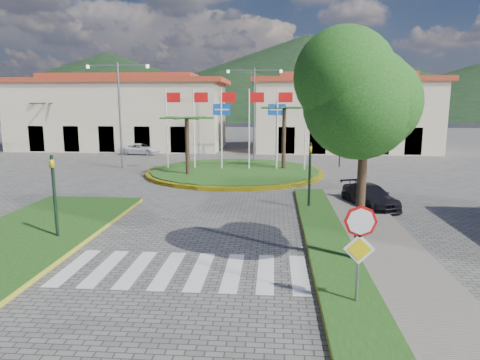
# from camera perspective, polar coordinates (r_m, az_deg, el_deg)

# --- Properties ---
(ground) EXTENTS (160.00, 160.00, 0.00)m
(ground) POSITION_cam_1_polar(r_m,az_deg,el_deg) (10.04, -13.07, -20.35)
(ground) COLOR #595755
(ground) RESTS_ON ground
(sidewalk_right) EXTENTS (4.00, 28.00, 0.15)m
(sidewalk_right) POSITION_cam_1_polar(r_m,az_deg,el_deg) (11.81, 20.64, -15.45)
(sidewalk_right) COLOR gray
(sidewalk_right) RESTS_ON ground
(verge_right) EXTENTS (1.60, 28.00, 0.18)m
(verge_right) POSITION_cam_1_polar(r_m,az_deg,el_deg) (11.53, 14.68, -15.66)
(verge_right) COLOR #1E4513
(verge_right) RESTS_ON ground
(median_left) EXTENTS (5.00, 14.00, 0.18)m
(median_left) POSITION_cam_1_polar(r_m,az_deg,el_deg) (17.69, -27.62, -7.26)
(median_left) COLOR #1E4513
(median_left) RESTS_ON ground
(crosswalk) EXTENTS (8.00, 3.00, 0.01)m
(crosswalk) POSITION_cam_1_polar(r_m,az_deg,el_deg) (13.50, -7.88, -11.83)
(crosswalk) COLOR silver
(crosswalk) RESTS_ON ground
(roundabout_island) EXTENTS (12.70, 12.70, 6.00)m
(roundabout_island) POSITION_cam_1_polar(r_m,az_deg,el_deg) (30.72, -0.70, 1.17)
(roundabout_island) COLOR yellow
(roundabout_island) RESTS_ON ground
(stop_sign) EXTENTS (0.80, 0.11, 2.65)m
(stop_sign) POSITION_cam_1_polar(r_m,az_deg,el_deg) (10.89, 15.65, -7.64)
(stop_sign) COLOR slate
(stop_sign) RESTS_ON ground
(deciduous_tree) EXTENTS (3.60, 3.60, 6.80)m
(deciduous_tree) POSITION_cam_1_polar(r_m,az_deg,el_deg) (13.47, 16.44, 10.34)
(deciduous_tree) COLOR black
(deciduous_tree) RESTS_ON ground
(traffic_light_left) EXTENTS (0.15, 0.18, 3.20)m
(traffic_light_left) POSITION_cam_1_polar(r_m,az_deg,el_deg) (17.02, -23.54, -1.15)
(traffic_light_left) COLOR black
(traffic_light_left) RESTS_ON ground
(traffic_light_right) EXTENTS (0.15, 0.18, 3.20)m
(traffic_light_right) POSITION_cam_1_polar(r_m,az_deg,el_deg) (20.51, 9.29, 1.42)
(traffic_light_right) COLOR black
(traffic_light_right) RESTS_ON ground
(traffic_light_far) EXTENTS (0.18, 0.15, 3.20)m
(traffic_light_far) POSITION_cam_1_polar(r_m,az_deg,el_deg) (34.73, 13.21, 4.91)
(traffic_light_far) COLOR black
(traffic_light_far) RESTS_ON ground
(direction_sign_west) EXTENTS (1.60, 0.14, 5.20)m
(direction_sign_west) POSITION_cam_1_polar(r_m,az_deg,el_deg) (39.49, -2.44, 8.11)
(direction_sign_west) COLOR slate
(direction_sign_west) RESTS_ON ground
(direction_sign_east) EXTENTS (1.60, 0.14, 5.20)m
(direction_sign_east) POSITION_cam_1_polar(r_m,az_deg,el_deg) (39.20, 4.91, 8.06)
(direction_sign_east) COLOR slate
(direction_sign_east) RESTS_ON ground
(street_lamp_centre) EXTENTS (4.80, 0.16, 8.00)m
(street_lamp_centre) POSITION_cam_1_polar(r_m,az_deg,el_deg) (38.24, 1.90, 9.48)
(street_lamp_centre) COLOR slate
(street_lamp_centre) RESTS_ON ground
(street_lamp_west) EXTENTS (4.80, 0.16, 8.00)m
(street_lamp_west) POSITION_cam_1_polar(r_m,az_deg,el_deg) (34.29, -15.75, 9.00)
(street_lamp_west) COLOR slate
(street_lamp_west) RESTS_ON ground
(building_left) EXTENTS (23.32, 9.54, 8.05)m
(building_left) POSITION_cam_1_polar(r_m,az_deg,el_deg) (49.17, -15.59, 8.62)
(building_left) COLOR beige
(building_left) RESTS_ON ground
(building_right) EXTENTS (19.08, 9.54, 8.05)m
(building_right) POSITION_cam_1_polar(r_m,az_deg,el_deg) (46.77, 13.58, 8.64)
(building_right) COLOR beige
(building_right) RESTS_ON ground
(hill_far_west) EXTENTS (140.00, 140.00, 22.00)m
(hill_far_west) POSITION_cam_1_polar(r_m,az_deg,el_deg) (159.17, -17.12, 12.06)
(hill_far_west) COLOR black
(hill_far_west) RESTS_ON ground
(hill_far_mid) EXTENTS (180.00, 180.00, 30.00)m
(hill_far_mid) POSITION_cam_1_polar(r_m,az_deg,el_deg) (168.93, 8.95, 13.62)
(hill_far_mid) COLOR black
(hill_far_mid) RESTS_ON ground
(hill_near_back) EXTENTS (110.00, 110.00, 16.00)m
(hill_near_back) POSITION_cam_1_polar(r_m,az_deg,el_deg) (138.82, -0.75, 11.58)
(hill_near_back) COLOR black
(hill_near_back) RESTS_ON ground
(white_van) EXTENTS (3.99, 2.14, 1.07)m
(white_van) POSITION_cam_1_polar(r_m,az_deg,el_deg) (43.09, -13.12, 4.04)
(white_van) COLOR silver
(white_van) RESTS_ON ground
(car_dark_a) EXTENTS (3.31, 2.02, 1.05)m
(car_dark_a) POSITION_cam_1_polar(r_m,az_deg,el_deg) (44.81, -7.03, 4.46)
(car_dark_a) COLOR black
(car_dark_a) RESTS_ON ground
(car_dark_b) EXTENTS (3.83, 2.64, 1.20)m
(car_dark_b) POSITION_cam_1_polar(r_m,az_deg,el_deg) (44.39, 4.59, 4.54)
(car_dark_b) COLOR black
(car_dark_b) RESTS_ON ground
(car_side_right) EXTENTS (2.68, 4.14, 1.12)m
(car_side_right) POSITION_cam_1_polar(r_m,az_deg,el_deg) (21.81, 16.94, -2.07)
(car_side_right) COLOR black
(car_side_right) RESTS_ON ground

